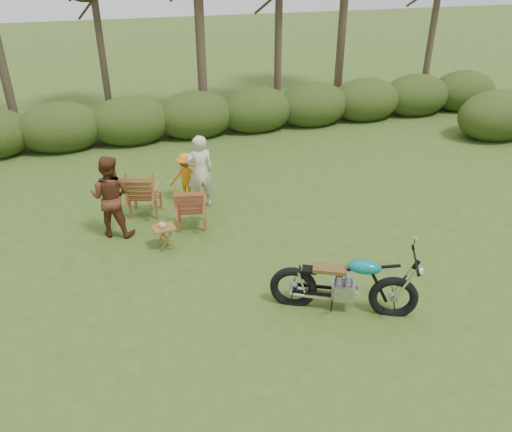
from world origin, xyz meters
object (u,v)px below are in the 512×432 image
object	(u,v)px
lawn_chair_left	(147,213)
adult_b	(116,233)
motorcycle	(341,308)
side_table	(165,237)
adult_a	(202,206)
lawn_chair_right	(192,226)
cup	(162,225)
child	(188,200)

from	to	relation	value
lawn_chair_left	adult_b	world-z (taller)	adult_b
lawn_chair_left	adult_b	bearing A→B (deg)	63.59
motorcycle	side_table	bearing A→B (deg)	158.87
adult_a	motorcycle	bearing A→B (deg)	103.97
lawn_chair_right	adult_a	distance (m)	0.97
adult_a	adult_b	world-z (taller)	adult_b
lawn_chair_left	side_table	world-z (taller)	lawn_chair_left
lawn_chair_left	adult_a	size ratio (longest dim) A/B	0.63
lawn_chair_right	lawn_chair_left	world-z (taller)	lawn_chair_left
cup	child	bearing A→B (deg)	67.13
adult_a	child	xyz separation A→B (m)	(-0.26, 0.42, 0.00)
adult_b	side_table	bearing A→B (deg)	160.41
motorcycle	cup	size ratio (longest dim) A/B	18.20
lawn_chair_right	cup	size ratio (longest dim) A/B	8.18
lawn_chair_right	child	size ratio (longest dim) A/B	0.86
side_table	child	size ratio (longest dim) A/B	0.39
lawn_chair_right	child	bearing A→B (deg)	-84.30
adult_a	adult_b	bearing A→B (deg)	15.40
lawn_chair_left	adult_a	xyz separation A→B (m)	(1.27, -0.01, 0.00)
motorcycle	lawn_chair_right	distance (m)	3.95
lawn_chair_left	motorcycle	bearing A→B (deg)	140.20
lawn_chair_right	lawn_chair_left	distance (m)	1.25
motorcycle	lawn_chair_left	size ratio (longest dim) A/B	2.11
lawn_chair_right	child	distance (m)	1.31
lawn_chair_right	side_table	world-z (taller)	lawn_chair_right
lawn_chair_right	adult_a	xyz separation A→B (m)	(0.40, 0.88, 0.00)
adult_b	child	bearing A→B (deg)	-123.39
lawn_chair_left	child	xyz separation A→B (m)	(1.02, 0.41, 0.00)
adult_a	cup	bearing A→B (deg)	50.93
motorcycle	lawn_chair_left	world-z (taller)	motorcycle
lawn_chair_right	adult_b	distance (m)	1.60
lawn_chair_right	cup	bearing A→B (deg)	56.89
lawn_chair_right	cup	world-z (taller)	cup
child	lawn_chair_right	bearing A→B (deg)	91.79
cup	adult_b	size ratio (longest dim) A/B	0.07
adult_a	child	size ratio (longest dim) A/B	1.45
motorcycle	cup	world-z (taller)	motorcycle
lawn_chair_left	adult_b	xyz separation A→B (m)	(-0.72, -0.72, 0.00)
lawn_chair_left	child	bearing A→B (deg)	-139.75
side_table	child	bearing A→B (deg)	67.62
child	motorcycle	bearing A→B (deg)	117.57
motorcycle	lawn_chair_right	world-z (taller)	motorcycle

